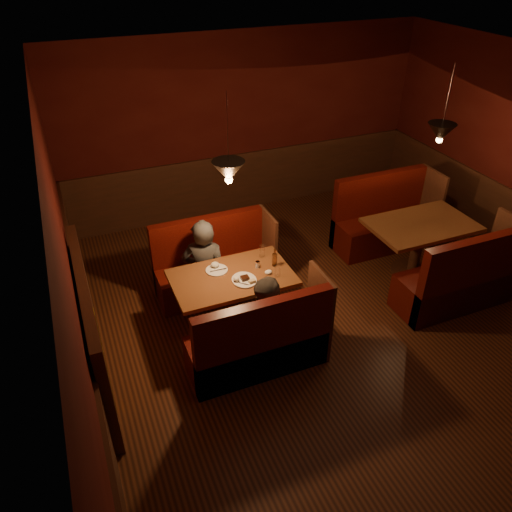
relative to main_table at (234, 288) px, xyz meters
name	(u,v)px	position (x,y,z in m)	size (l,w,h in m)	color
room	(337,260)	(1.02, -0.56, 0.47)	(6.02, 7.02, 2.92)	#371C11
main_table	(234,288)	(0.00, 0.00, 0.00)	(1.40, 0.85, 0.98)	brown
main_bench_far	(214,269)	(0.02, 0.79, -0.24)	(1.54, 0.55, 1.05)	#370805
main_bench_near	(261,346)	(0.02, -0.79, -0.24)	(1.54, 0.55, 1.05)	#370805
second_table	(419,236)	(2.74, 0.11, 0.01)	(1.41, 0.90, 0.80)	brown
second_bench_far	(383,223)	(2.78, 0.95, -0.22)	(1.56, 0.58, 1.11)	#370805
second_bench_near	(460,283)	(2.78, -0.73, -0.22)	(1.56, 0.58, 1.11)	#370805
diner_a	(203,252)	(-0.18, 0.56, 0.21)	(0.57, 0.38, 1.57)	#353535
diner_b	(270,310)	(0.16, -0.70, 0.14)	(0.70, 0.55, 1.44)	#403833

